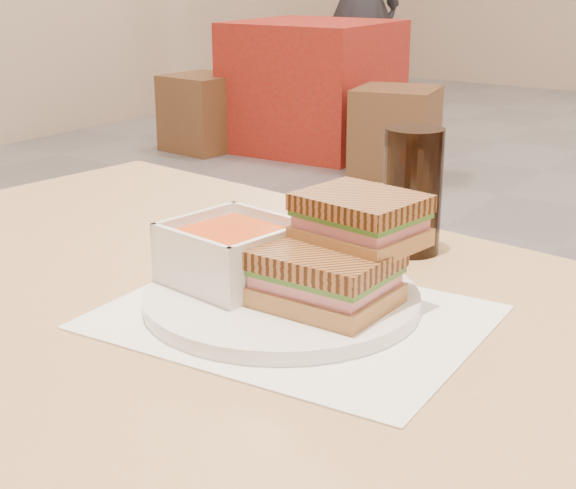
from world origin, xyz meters
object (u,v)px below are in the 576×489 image
Objects in this scene: patron_a at (361,4)px; bg_chair_0r at (395,132)px; soup_bowl at (232,255)px; bg_table_0 at (313,86)px; plate at (282,299)px; panini_lower at (325,277)px; bg_chair_0l at (203,113)px; main_table at (246,400)px; cola_glass at (412,191)px.

bg_chair_0r is at bearing -52.40° from patron_a.
bg_table_0 is at bearing 122.33° from soup_bowl.
plate is 0.06m from panini_lower.
soup_bowl reaches higher than bg_chair_0l.
soup_bowl is 1.06× the size of panini_lower.
cola_glass is (0.06, 0.24, 0.19)m from main_table.
main_table is 0.16m from soup_bowl.
cola_glass reaches higher than bg_chair_0l.
bg_table_0 is (-2.31, 3.65, -0.42)m from soup_bowl.
plate is 1.86× the size of cola_glass.
patron_a is at bearing 119.04° from soup_bowl.
bg_table_0 is at bearing 123.02° from plate.
plate reaches higher than bg_table_0.
cola_glass reaches higher than bg_table_0.
plate is 0.57× the size of bg_chair_0r.
cola_glass reaches higher than soup_bowl.
cola_glass is at bearing -58.84° from patron_a.
main_table is 10.12× the size of panini_lower.
main_table is 4.32m from bg_chair_0l.
cola_glass is (0.02, 0.23, 0.07)m from plate.
soup_bowl is 4.32m from bg_chair_0l.
main_table is at bearing -104.72° from cola_glass.
panini_lower is (0.09, 0.01, 0.16)m from main_table.
plate is at bearing -60.37° from patron_a.
patron_a reaches higher than bg_table_0.
main_table is 8.42× the size of cola_glass.
cola_glass is at bearing 97.06° from panini_lower.
bg_chair_0r reaches higher than bg_chair_0l.
bg_chair_0l is at bearing 131.81° from plate.
panini_lower is (0.05, -0.00, 0.04)m from plate.
cola_glass is at bearing -54.95° from bg_table_0.
panini_lower is at bearing -59.88° from patron_a.
plate is 0.31× the size of bg_table_0.
soup_bowl reaches higher than main_table.
main_table is 3.72m from bg_chair_0r.
soup_bowl is 0.27× the size of bg_chair_0r.
cola_glass is 3.56m from bg_chair_0r.
bg_table_0 reaches higher than main_table.
cola_glass is (-0.03, 0.23, 0.03)m from panini_lower.
bg_table_0 is at bearing -75.40° from patron_a.
patron_a reaches higher than cola_glass.
cola_glass is at bearing -45.81° from bg_chair_0l.
panini_lower is at bearing -1.59° from plate.
bg_chair_0l is at bearing 134.19° from cola_glass.
bg_table_0 is (-2.39, 3.41, -0.45)m from cola_glass.
patron_a reaches higher than soup_bowl.
patron_a is (-2.62, 4.60, 0.05)m from plate.
bg_table_0 is (-2.37, 3.64, -0.38)m from plate.
patron_a reaches higher than bg_chair_0l.
soup_bowl is 4.34m from bg_table_0.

